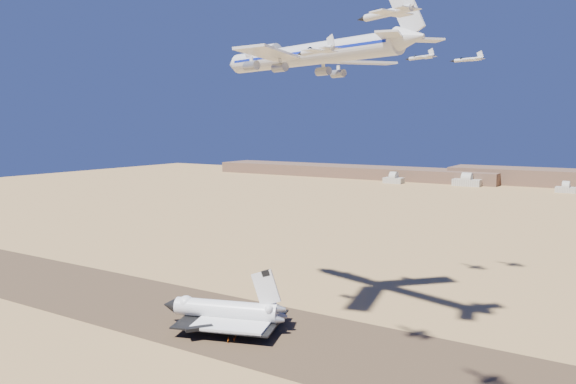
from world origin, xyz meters
The scene contains 12 objects.
ground centered at (0.00, 0.00, 0.00)m, with size 1200.00×1200.00×0.00m, color tan.
runway centered at (0.00, 0.00, 0.03)m, with size 600.00×50.00×0.06m, color brown.
hangars centered at (-64.00, 478.43, 4.83)m, with size 200.50×29.50×30.00m.
shuttle centered at (-11.91, -4.11, 5.64)m, with size 43.09×34.47×20.99m.
carrier_747 centered at (4.47, 17.06, 89.48)m, with size 87.28×65.22×21.81m.
crew_a centered at (-3.63, -9.37, 0.84)m, with size 0.57×0.37×1.57m, color #BF4D0B.
crew_b centered at (-3.30, -13.43, 0.95)m, with size 0.87×0.50×1.79m, color #BF4D0B.
crew_c centered at (-2.05, -12.19, 0.85)m, with size 0.93×0.48×1.59m, color #BF4D0B.
chase_jet_a centered at (33.02, -23.83, 84.54)m, with size 14.75×9.09×3.84m.
chase_jet_b centered at (60.44, -47.20, 86.65)m, with size 14.03×8.38×3.63m.
chase_jet_c centered at (26.82, 68.73, 92.60)m, with size 13.97×8.31×3.61m.
chase_jet_d centered at (40.81, 83.41, 92.38)m, with size 14.33×8.29×3.64m.
Camera 1 is at (100.54, -144.29, 66.60)m, focal length 35.00 mm.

